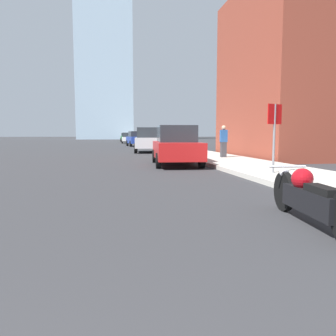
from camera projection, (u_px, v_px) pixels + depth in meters
name	position (u px, v px, depth m)	size (l,w,h in m)	color
sidewalk	(155.00, 145.00, 39.73)	(3.08, 240.00, 0.15)	#B2ADA3
brick_storefront	(313.00, 75.00, 18.75)	(8.70, 8.57, 9.45)	brown
distant_tower	(104.00, 47.00, 92.52)	(15.23, 15.23, 51.96)	#9EB7CC
motorcycle	(309.00, 197.00, 4.75)	(0.62, 2.49, 0.80)	black
parked_car_red	(176.00, 146.00, 14.00)	(2.16, 4.47, 1.68)	red
parked_car_silver	(148.00, 140.00, 23.99)	(2.24, 4.12, 1.82)	#BCBCC1
parked_car_blue	(136.00, 139.00, 36.77)	(2.03, 4.43, 1.68)	#1E3899
parked_car_white	(127.00, 138.00, 49.20)	(1.88, 3.93, 1.60)	silver
parked_car_green	(125.00, 137.00, 60.80)	(1.87, 4.37, 1.61)	#1E6B33
stop_sign	(274.00, 126.00, 9.88)	(0.57, 0.26, 2.07)	slate
pedestrian	(224.00, 141.00, 16.73)	(0.36, 0.23, 1.62)	#38383D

